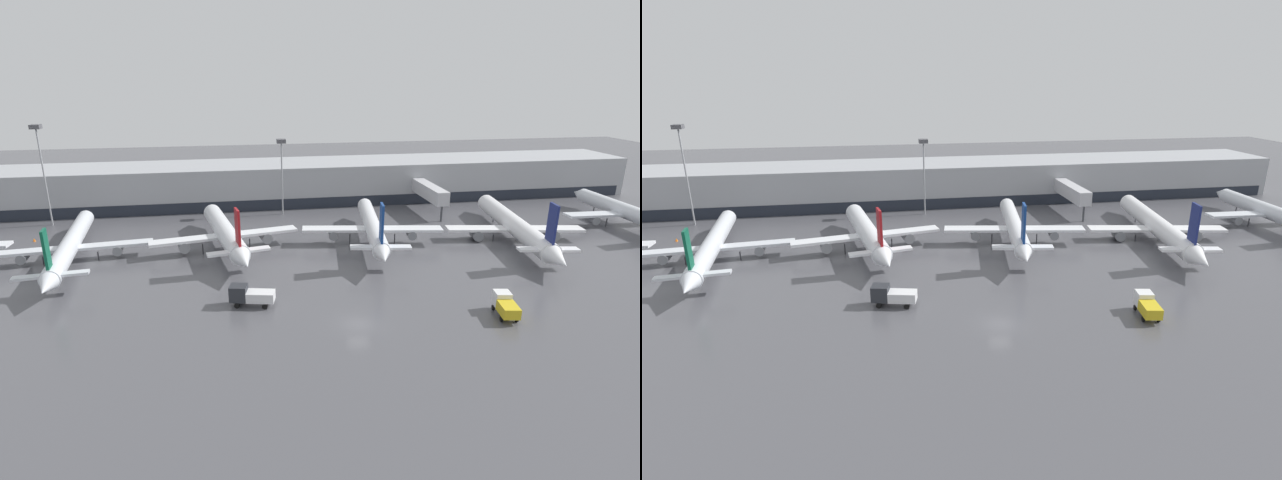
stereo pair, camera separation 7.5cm
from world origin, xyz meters
TOP-DOWN VIEW (x-y plane):
  - ground_plane at (0.00, 0.00)m, footprint 320.00×320.00m
  - terminal_building at (0.13, 61.91)m, footprint 160.00×30.95m
  - parked_jet_0 at (9.39, 28.21)m, footprint 24.50×34.62m
  - parked_jet_1 at (61.30, 30.96)m, footprint 24.01×32.63m
  - parked_jet_2 at (-40.03, 28.27)m, footprint 25.00×38.58m
  - parked_jet_3 at (-15.80, 29.29)m, footprint 24.79×33.62m
  - parked_jet_4 at (35.26, 26.34)m, footprint 24.40×40.02m
  - service_truck_0 at (18.41, -0.82)m, footprint 2.87×5.30m
  - service_truck_1 at (-12.58, 7.34)m, footprint 6.03×3.24m
  - traffic_cone_1 at (13.57, 25.95)m, footprint 0.43×0.43m
  - traffic_cone_2 at (-49.68, 39.92)m, footprint 0.48×0.48m
  - apron_light_mast_0 at (-49.77, 50.18)m, footprint 1.80×1.80m
  - apron_light_mast_3 at (-4.04, 50.51)m, footprint 1.80×1.80m

SIDE VIEW (x-z plane):
  - ground_plane at x=0.00m, z-range 0.00..0.00m
  - traffic_cone_1 at x=13.57m, z-range 0.00..0.57m
  - traffic_cone_2 at x=-49.68m, z-range 0.00..0.58m
  - service_truck_0 at x=18.41m, z-range 0.16..2.72m
  - service_truck_1 at x=-12.58m, z-range 0.12..2.87m
  - parked_jet_4 at x=35.26m, z-range -2.43..7.71m
  - parked_jet_2 at x=-40.03m, z-range -1.98..7.38m
  - parked_jet_1 at x=61.30m, z-range -2.19..7.98m
  - parked_jet_3 at x=-15.80m, z-range -1.86..8.13m
  - parked_jet_0 at x=9.39m, z-range -1.89..8.41m
  - terminal_building at x=0.13m, z-range 0.00..9.00m
  - apron_light_mast_3 at x=-4.04m, z-range 4.79..20.60m
  - apron_light_mast_0 at x=-49.77m, z-range 5.51..25.00m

